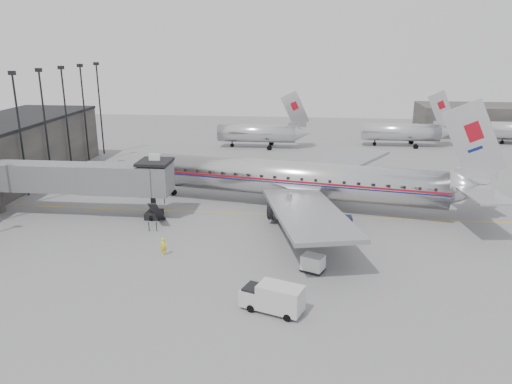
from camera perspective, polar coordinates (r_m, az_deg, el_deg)
ground at (r=50.66m, az=-2.65°, el=-4.69°), size 160.00×160.00×0.00m
hangar at (r=114.08m, az=25.53°, el=7.43°), size 30.00×12.00×6.00m
apron_line at (r=55.91m, az=1.32°, el=-2.55°), size 60.00×0.15×0.01m
jet_bridge at (r=57.47m, az=-18.80°, el=1.43°), size 21.00×6.20×7.10m
floodlight_masts at (r=69.71m, az=-24.15°, el=6.99°), size 0.90×42.25×15.25m
distant_aircraft_near at (r=90.40m, az=0.21°, el=6.81°), size 16.39×3.20×10.26m
distant_aircraft_mid at (r=95.40m, az=16.31°, el=6.67°), size 16.39×3.20×10.26m
airliner at (r=57.46m, az=5.38°, el=1.40°), size 41.56×38.17×13.25m
service_van at (r=36.37m, az=1.93°, el=-11.92°), size 4.84×3.15×2.13m
baggage_cart_navy at (r=51.86m, az=9.91°, el=-3.49°), size 1.93×1.52×1.46m
baggage_cart_white at (r=42.50m, az=6.52°, el=-8.06°), size 2.28×2.05×1.46m
ramp_worker at (r=46.07m, az=-10.50°, el=-6.13°), size 0.72×0.68×1.66m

